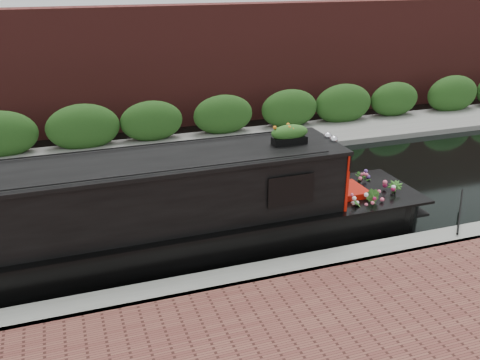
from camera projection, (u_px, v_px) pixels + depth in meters
name	position (u px, v px, depth m)	size (l,w,h in m)	color
ground	(198.00, 210.00, 12.22)	(80.00, 80.00, 0.00)	black
near_bank_coping	(247.00, 285.00, 9.33)	(40.00, 0.60, 0.50)	gray
far_bank_path	(161.00, 153.00, 15.89)	(40.00, 2.40, 0.34)	gray
far_hedge	(155.00, 144.00, 16.68)	(40.00, 1.10, 2.80)	#224A18
far_brick_wall	(144.00, 126.00, 18.52)	(40.00, 1.00, 8.00)	#58211D
narrowboat	(148.00, 222.00, 9.95)	(10.87, 1.96, 2.56)	black
rope_fender	(409.00, 208.00, 11.97)	(0.29, 0.29, 0.34)	brown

